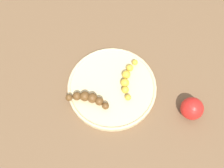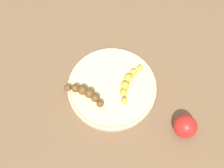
% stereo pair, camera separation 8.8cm
% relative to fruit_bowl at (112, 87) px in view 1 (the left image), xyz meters
% --- Properties ---
extents(ground_plane, '(2.40, 2.40, 0.00)m').
position_rel_fruit_bowl_xyz_m(ground_plane, '(0.00, 0.00, -0.01)').
color(ground_plane, brown).
extents(fruit_bowl, '(0.30, 0.30, 0.02)m').
position_rel_fruit_bowl_xyz_m(fruit_bowl, '(0.00, 0.00, 0.00)').
color(fruit_bowl, '#D1B784').
rests_on(fruit_bowl, ground_plane).
extents(banana_overripe, '(0.13, 0.07, 0.03)m').
position_rel_fruit_bowl_xyz_m(banana_overripe, '(-0.08, -0.04, 0.02)').
color(banana_overripe, '#593819').
rests_on(banana_overripe, fruit_bowl).
extents(banana_spotted, '(0.07, 0.14, 0.03)m').
position_rel_fruit_bowl_xyz_m(banana_spotted, '(0.05, 0.01, 0.02)').
color(banana_spotted, gold).
rests_on(banana_spotted, fruit_bowl).
extents(apple_red, '(0.07, 0.07, 0.07)m').
position_rel_fruit_bowl_xyz_m(apple_red, '(0.23, -0.12, 0.02)').
color(apple_red, red).
rests_on(apple_red, ground_plane).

